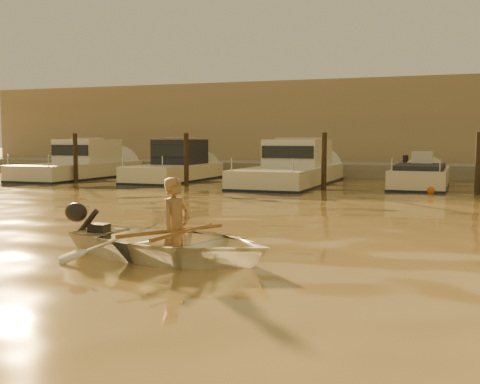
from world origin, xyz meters
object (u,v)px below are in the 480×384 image
at_px(moored_boat_3, 420,182).
at_px(moored_boat_1, 174,166).
at_px(moored_boat_2, 293,168).
at_px(waterfront_building, 381,127).
at_px(person, 176,228).
at_px(dinghy, 171,243).
at_px(moored_boat_0, 79,164).

bearing_deg(moored_boat_3, moored_boat_1, 180.00).
relative_size(moored_boat_2, moored_boat_3, 1.59).
bearing_deg(waterfront_building, moored_boat_1, -122.89).
xyz_separation_m(person, moored_boat_3, (2.53, 14.81, -0.24)).
distance_m(dinghy, moored_boat_0, 19.15).
height_order(dinghy, moored_boat_1, moored_boat_1).
bearing_deg(moored_boat_1, dinghy, -63.51).
relative_size(person, moored_boat_0, 0.19).
height_order(person, moored_boat_1, moored_boat_1).
bearing_deg(moored_boat_1, moored_boat_0, 180.00).
relative_size(dinghy, waterfront_building, 0.07).
distance_m(dinghy, person, 0.25).
bearing_deg(moored_boat_3, waterfront_building, 104.69).
distance_m(moored_boat_2, waterfront_building, 11.31).
distance_m(moored_boat_1, moored_boat_2, 5.17).
bearing_deg(moored_boat_3, dinghy, -100.08).
xyz_separation_m(moored_boat_0, moored_boat_3, (14.79, 0.00, -0.40)).
xyz_separation_m(dinghy, moored_boat_2, (-2.20, 14.79, 0.39)).
xyz_separation_m(moored_boat_2, moored_boat_3, (4.83, 0.00, -0.40)).
height_order(moored_boat_0, moored_boat_1, same).
relative_size(moored_boat_1, moored_boat_2, 0.73).
height_order(person, moored_boat_0, moored_boat_0).
relative_size(person, moored_boat_1, 0.24).
bearing_deg(moored_boat_2, dinghy, -81.54).
bearing_deg(moored_boat_1, moored_boat_2, 0.00).
xyz_separation_m(person, moored_boat_1, (-7.47, 14.81, 0.16)).
bearing_deg(moored_boat_0, dinghy, -50.57).
relative_size(moored_boat_1, waterfront_building, 0.14).
xyz_separation_m(moored_boat_0, moored_boat_1, (4.79, 0.00, 0.00)).
bearing_deg(person, dinghy, 90.00).
height_order(moored_boat_0, waterfront_building, waterfront_building).
bearing_deg(moored_boat_0, moored_boat_3, 0.00).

